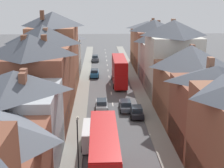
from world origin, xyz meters
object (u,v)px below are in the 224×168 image
(double_decker_bus_lead, at_px, (119,70))
(car_near_blue, at_px, (120,63))
(car_mid_black, at_px, (94,73))
(car_near_silver, at_px, (136,112))
(car_far_grey, at_px, (102,105))
(car_parked_left_b, at_px, (126,105))
(street_lamp, at_px, (78,141))
(car_parked_left_a, at_px, (95,58))
(car_mid_white, at_px, (103,130))
(delivery_van, at_px, (91,135))
(double_decker_bus_mid_street, at_px, (104,158))

(double_decker_bus_lead, relative_size, car_near_blue, 2.57)
(car_near_blue, height_order, car_mid_black, car_near_blue)
(double_decker_bus_lead, distance_m, car_near_silver, 17.48)
(car_near_blue, xyz_separation_m, car_far_grey, (-4.90, -31.20, 0.01))
(car_parked_left_b, bearing_deg, car_far_grey, 177.44)
(car_parked_left_b, xyz_separation_m, street_lamp, (-6.05, -17.03, 2.45))
(car_near_blue, bearing_deg, car_parked_left_a, 134.26)
(double_decker_bus_lead, height_order, car_parked_left_b, double_decker_bus_lead)
(double_decker_bus_lead, height_order, car_mid_white, double_decker_bus_lead)
(car_near_blue, bearing_deg, delivery_van, -98.22)
(delivery_van, bearing_deg, car_parked_left_b, 67.04)
(double_decker_bus_lead, distance_m, car_parked_left_a, 23.86)
(car_near_silver, relative_size, car_far_grey, 0.91)
(car_near_silver, relative_size, delivery_van, 0.76)
(delivery_van, bearing_deg, car_near_silver, 54.52)
(car_parked_left_b, distance_m, car_far_grey, 3.60)
(car_near_blue, relative_size, car_parked_left_b, 0.94)
(car_mid_black, distance_m, car_mid_white, 30.05)
(car_mid_black, relative_size, car_parked_left_b, 1.00)
(street_lamp, bearing_deg, car_near_silver, 62.58)
(car_parked_left_a, distance_m, car_far_grey, 37.58)
(car_mid_black, bearing_deg, double_decker_bus_mid_street, -88.16)
(car_mid_white, distance_m, car_far_grey, 9.43)
(car_near_blue, height_order, delivery_van, delivery_van)
(car_mid_black, bearing_deg, car_near_blue, 59.72)
(car_parked_left_a, xyz_separation_m, car_parked_left_b, (4.90, -37.72, -0.06))
(car_parked_left_a, relative_size, car_far_grey, 0.92)
(double_decker_bus_lead, relative_size, delivery_van, 2.08)
(double_decker_bus_mid_street, height_order, car_parked_left_a, double_decker_bus_mid_street)
(car_parked_left_a, bearing_deg, delivery_van, -90.00)
(car_near_silver, distance_m, car_mid_white, 8.07)
(car_mid_black, distance_m, street_lamp, 37.87)
(car_parked_left_a, xyz_separation_m, car_far_grey, (1.30, -37.56, 0.00))
(delivery_van, relative_size, street_lamp, 0.95)
(delivery_van, bearing_deg, car_parked_left_a, 90.00)
(double_decker_bus_lead, relative_size, car_far_grey, 2.49)
(car_parked_left_a, height_order, car_far_grey, car_far_grey)
(double_decker_bus_mid_street, distance_m, car_near_blue, 51.11)
(delivery_van, bearing_deg, car_near_blue, 81.78)
(car_parked_left_a, bearing_deg, car_far_grey, -88.02)
(double_decker_bus_lead, height_order, double_decker_bus_mid_street, same)
(double_decker_bus_lead, height_order, street_lamp, street_lamp)
(double_decker_bus_lead, distance_m, car_parked_left_b, 14.59)
(car_near_blue, distance_m, car_near_silver, 34.23)
(car_mid_black, height_order, car_far_grey, car_far_grey)
(double_decker_bus_lead, bearing_deg, car_parked_left_b, -89.96)
(car_mid_black, height_order, car_parked_left_b, car_mid_black)
(car_far_grey, bearing_deg, double_decker_bus_lead, 75.89)
(car_near_silver, height_order, car_far_grey, car_far_grey)
(car_near_blue, distance_m, delivery_van, 43.37)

